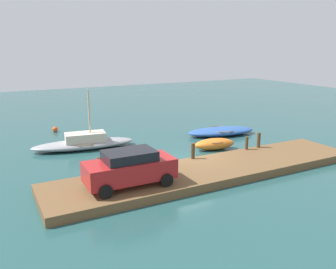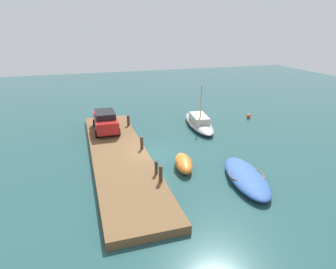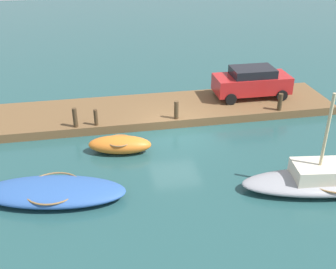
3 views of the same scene
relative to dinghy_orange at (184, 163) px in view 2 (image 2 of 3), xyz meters
The scene contains 11 objects.
ground_plane 3.27m from the dinghy_orange, 153.60° to the right, with size 84.00×84.00×0.00m, color #234C4C.
dock_platform 4.84m from the dinghy_orange, 126.88° to the right, with size 18.47×3.92×0.45m, color brown.
dinghy_orange is the anchor object (origin of this frame).
motorboat_blue 4.16m from the dinghy_orange, 47.69° to the left, with size 5.85×3.10×0.63m.
sailboat_grey 9.04m from the dinghy_orange, 150.58° to the left, with size 7.18×2.86×4.10m.
mooring_post_west 9.03m from the dinghy_orange, 166.17° to the right, with size 0.24×0.24×0.94m, color #47331E.
mooring_post_mid_west 3.81m from the dinghy_orange, 145.11° to the right, with size 0.23×0.23×0.96m, color #47331E.
mooring_post_mid_east 2.41m from the dinghy_orange, 65.57° to the right, with size 0.19×0.19×0.84m, color #47331E.
mooring_post_east 2.98m from the dinghy_orange, 47.42° to the right, with size 0.23×0.23×0.99m, color #47331E.
parked_car 9.05m from the dinghy_orange, 151.76° to the right, with size 4.29×2.05×1.74m.
marker_buoy 13.59m from the dinghy_orange, 130.07° to the left, with size 0.44×0.44×0.44m, color #E54C19.
Camera 2 is at (19.55, -4.82, 9.09)m, focal length 31.42 mm.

